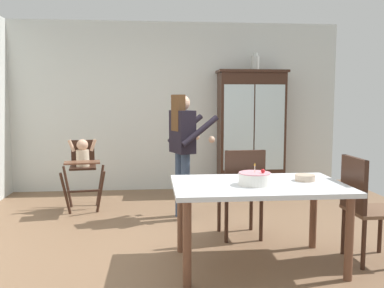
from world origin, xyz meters
name	(u,v)px	position (x,y,z in m)	size (l,w,h in m)	color
ground_plane	(190,243)	(0.00, 0.00, 0.00)	(6.24, 6.24, 0.00)	brown
wall_back	(176,107)	(0.00, 2.63, 1.35)	(5.32, 0.06, 2.70)	silver
china_cabinet	(251,131)	(1.19, 2.37, 0.97)	(1.09, 0.48, 1.93)	#382116
ceramic_vase	(255,63)	(1.24, 2.37, 2.05)	(0.13, 0.13, 0.27)	#B2B7B2
high_chair_with_toddler	(83,161)	(-1.30, 1.43, 0.65)	(0.65, 0.74, 0.95)	#382116
adult_person	(183,141)	(0.00, 0.92, 0.97)	(0.63, 0.62, 1.53)	#33425B
dining_table	(258,194)	(0.55, -0.63, 0.65)	(1.50, 0.95, 0.74)	silver
birthday_cake	(255,179)	(0.50, -0.68, 0.79)	(0.28, 0.28, 0.19)	white
serving_bowl	(305,178)	(1.00, -0.55, 0.77)	(0.18, 0.18, 0.06)	#C6AD93
dining_chair_far_side	(242,187)	(0.56, 0.06, 0.56)	(0.46, 0.46, 0.96)	#382116
dining_chair_right_end	(363,201)	(1.52, -0.63, 0.56)	(0.45, 0.45, 0.96)	#382116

